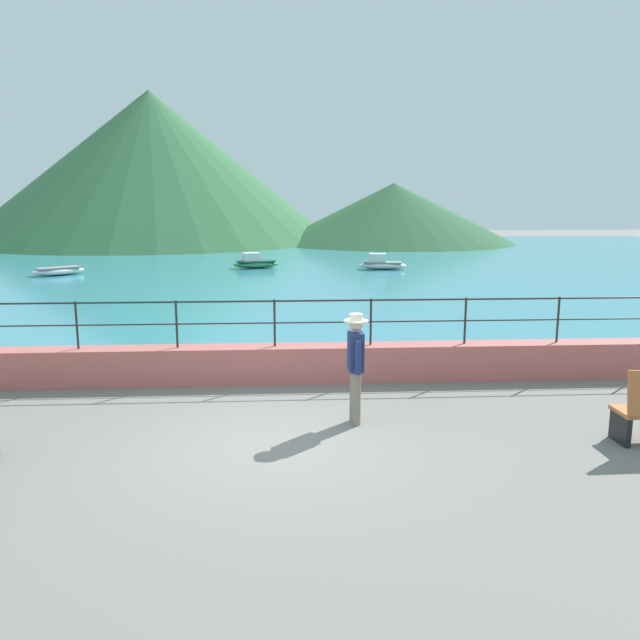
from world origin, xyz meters
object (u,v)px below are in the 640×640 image
at_px(person_walking, 356,363).
at_px(boat_3, 58,271).
at_px(boat_0, 382,264).
at_px(boat_2, 255,263).

height_order(person_walking, boat_3, person_walking).
relative_size(boat_0, boat_2, 0.98).
relative_size(boat_2, boat_3, 1.04).
bearing_deg(boat_3, person_walking, -60.45).
bearing_deg(boat_0, boat_3, -174.20).
bearing_deg(boat_3, boat_0, 5.80).
distance_m(person_walking, boat_3, 22.59).
distance_m(boat_0, boat_3, 14.97).
height_order(boat_0, boat_2, same).
xyz_separation_m(boat_0, boat_2, (-6.17, 0.88, 0.00)).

